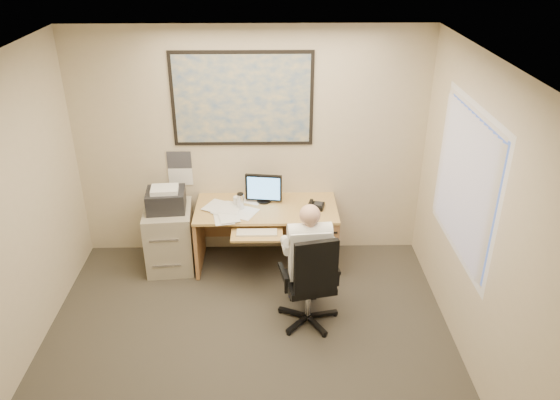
{
  "coord_description": "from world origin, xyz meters",
  "views": [
    {
      "loc": [
        0.23,
        -3.58,
        3.63
      ],
      "look_at": [
        0.32,
        1.3,
        1.14
      ],
      "focal_mm": 35.0,
      "sensor_mm": 36.0,
      "label": 1
    }
  ],
  "objects_px": {
    "office_chair": "(307,298)",
    "person": "(309,265)",
    "filing_cabinet": "(169,232)",
    "desk": "(295,230)"
  },
  "relations": [
    {
      "from": "office_chair",
      "to": "person",
      "type": "height_order",
      "value": "person"
    },
    {
      "from": "person",
      "to": "filing_cabinet",
      "type": "bearing_deg",
      "value": 141.86
    },
    {
      "from": "desk",
      "to": "filing_cabinet",
      "type": "relative_size",
      "value": 1.57
    },
    {
      "from": "desk",
      "to": "person",
      "type": "distance_m",
      "value": 1.06
    },
    {
      "from": "filing_cabinet",
      "to": "office_chair",
      "type": "xyz_separation_m",
      "value": [
        1.53,
        -1.09,
        -0.13
      ]
    },
    {
      "from": "desk",
      "to": "filing_cabinet",
      "type": "bearing_deg",
      "value": -178.99
    },
    {
      "from": "filing_cabinet",
      "to": "office_chair",
      "type": "distance_m",
      "value": 1.88
    },
    {
      "from": "person",
      "to": "desk",
      "type": "bearing_deg",
      "value": 90.04
    },
    {
      "from": "desk",
      "to": "filing_cabinet",
      "type": "distance_m",
      "value": 1.45
    },
    {
      "from": "desk",
      "to": "office_chair",
      "type": "relative_size",
      "value": 1.5
    }
  ]
}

